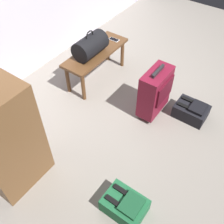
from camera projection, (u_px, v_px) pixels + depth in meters
The scene contains 8 objects.
ground_plane at pixel (132, 106), 3.30m from camera, with size 6.60×6.60×0.00m, color gray.
bench at pixel (96, 56), 3.43m from camera, with size 1.00×0.36×0.44m.
duffel_bag_black at pixel (90, 46), 3.22m from camera, with size 0.44×0.26×0.34m.
cell_phone at pixel (114, 40), 3.56m from camera, with size 0.07×0.14×0.01m.
suitcase_upright_burgundy at pixel (155, 92), 3.00m from camera, with size 0.44×0.24×0.65m.
backpack_green at pixel (125, 205), 2.33m from camera, with size 0.28×0.38×0.21m.
backpack_dark at pixel (191, 111), 3.12m from camera, with size 0.28×0.38×0.21m.
side_cabinet at pixel (4, 140), 2.25m from camera, with size 0.56×0.44×1.10m.
Camera 1 is at (-2.02, -1.13, 2.37)m, focal length 41.60 mm.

